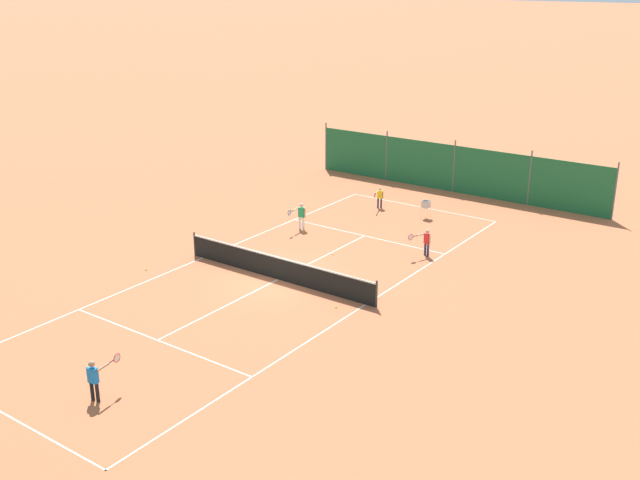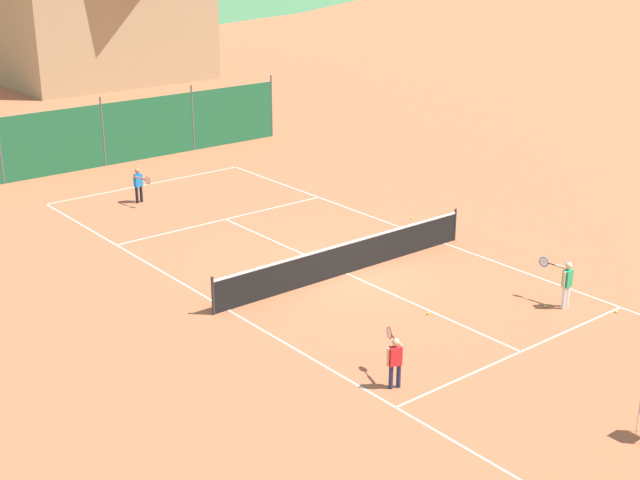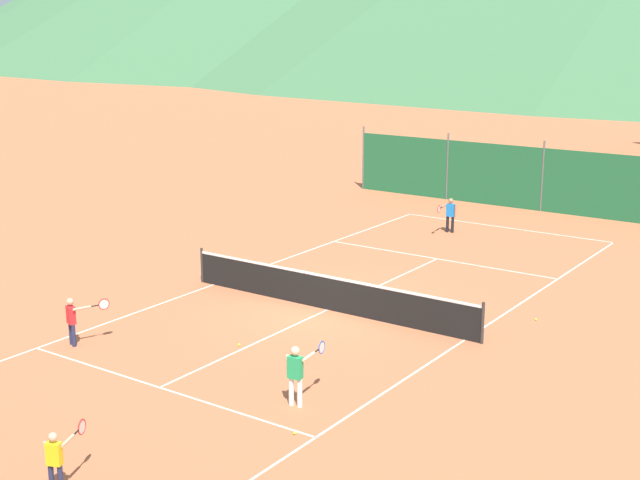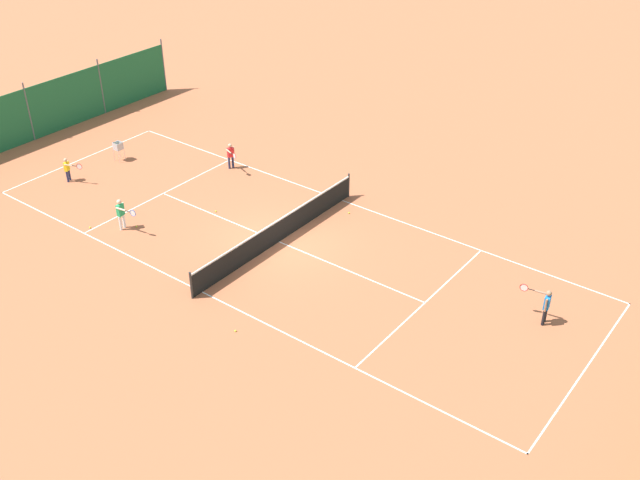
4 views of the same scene
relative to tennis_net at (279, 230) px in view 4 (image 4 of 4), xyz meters
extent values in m
plane|color=#B7603D|center=(0.00, 0.00, -0.50)|extent=(600.00, 600.00, 0.00)
cube|color=white|center=(0.00, 11.90, -0.50)|extent=(8.25, 0.05, 0.01)
cube|color=white|center=(0.00, -11.90, -0.50)|extent=(8.25, 0.05, 0.01)
cube|color=white|center=(-4.10, 0.00, -0.50)|extent=(0.05, 23.85, 0.01)
cube|color=white|center=(4.10, 0.00, -0.50)|extent=(0.05, 23.85, 0.01)
cube|color=white|center=(0.00, 6.40, -0.50)|extent=(8.20, 0.05, 0.01)
cube|color=white|center=(0.00, -6.40, -0.50)|extent=(8.20, 0.05, 0.01)
cube|color=white|center=(0.00, 0.00, -0.50)|extent=(0.05, 12.80, 0.01)
cylinder|color=#2D2D2D|center=(-4.55, 0.00, 0.03)|extent=(0.08, 0.08, 1.06)
cylinder|color=#2D2D2D|center=(4.55, 0.00, 0.03)|extent=(0.08, 0.08, 1.06)
cube|color=black|center=(0.00, 0.00, -0.04)|extent=(9.10, 0.02, 0.91)
cube|color=white|center=(0.00, 0.00, 0.43)|extent=(9.10, 0.04, 0.06)
cube|color=#1E6038|center=(0.00, -15.50, 0.80)|extent=(17.20, 0.04, 2.60)
cylinder|color=#59595E|center=(-8.60, -15.50, 0.95)|extent=(0.08, 0.08, 2.90)
cylinder|color=#59595E|center=(-4.30, -15.50, 0.95)|extent=(0.08, 0.08, 2.90)
cylinder|color=#59595E|center=(0.00, -15.50, 0.95)|extent=(0.08, 0.08, 2.90)
cylinder|color=#23284C|center=(-3.62, -5.73, -0.22)|extent=(0.10, 0.10, 0.56)
cylinder|color=#23284C|center=(-3.45, -5.80, -0.22)|extent=(0.10, 0.10, 0.56)
cube|color=red|center=(-3.54, -5.76, 0.28)|extent=(0.31, 0.24, 0.43)
sphere|color=tan|center=(-3.54, -5.76, 0.61)|extent=(0.17, 0.17, 0.17)
cylinder|color=tan|center=(-3.70, -5.70, 0.28)|extent=(0.06, 0.06, 0.43)
cylinder|color=tan|center=(-3.30, -5.62, 0.45)|extent=(0.21, 0.43, 0.06)
cylinder|color=black|center=(-3.19, -5.33, 0.45)|extent=(0.10, 0.20, 0.03)
torus|color=red|center=(-3.10, -5.10, 0.45)|extent=(0.12, 0.27, 0.28)
cylinder|color=silver|center=(-3.10, -5.10, 0.45)|extent=(0.09, 0.24, 0.25)
cylinder|color=#23284C|center=(1.62, -10.55, -0.24)|extent=(0.09, 0.09, 0.51)
cylinder|color=#23284C|center=(1.78, -10.48, -0.24)|extent=(0.09, 0.09, 0.51)
cube|color=yellow|center=(1.70, -10.51, 0.21)|extent=(0.28, 0.23, 0.40)
sphere|color=tan|center=(1.70, -10.51, 0.51)|extent=(0.16, 0.16, 0.16)
cylinder|color=tan|center=(1.56, -10.58, 0.21)|extent=(0.06, 0.06, 0.40)
cylinder|color=tan|center=(1.77, -10.27, 0.37)|extent=(0.21, 0.39, 0.06)
cylinder|color=black|center=(1.65, -10.01, 0.37)|extent=(0.10, 0.18, 0.03)
torus|color=red|center=(1.56, -9.79, 0.37)|extent=(0.13, 0.27, 0.28)
cylinder|color=silver|center=(1.56, -9.79, 0.37)|extent=(0.10, 0.23, 0.25)
cylinder|color=white|center=(2.85, -5.48, -0.20)|extent=(0.11, 0.11, 0.60)
cylinder|color=white|center=(3.04, -5.46, -0.20)|extent=(0.11, 0.11, 0.60)
cube|color=#239E5B|center=(2.94, -5.47, 0.34)|extent=(0.31, 0.20, 0.47)
sphere|color=beige|center=(2.94, -5.47, 0.69)|extent=(0.19, 0.19, 0.19)
cylinder|color=beige|center=(2.76, -5.50, 0.34)|extent=(0.07, 0.07, 0.47)
cylinder|color=beige|center=(3.09, -5.21, 0.52)|extent=(0.13, 0.47, 0.07)
cylinder|color=black|center=(3.05, -4.88, 0.52)|extent=(0.06, 0.22, 0.03)
torus|color=#1E4CB2|center=(3.01, -4.63, 0.52)|extent=(0.06, 0.28, 0.28)
cylinder|color=silver|center=(3.01, -4.63, 0.52)|extent=(0.04, 0.25, 0.25)
cylinder|color=black|center=(-1.26, 10.02, -0.20)|extent=(0.11, 0.11, 0.60)
cylinder|color=black|center=(-1.45, 9.99, -0.20)|extent=(0.11, 0.11, 0.60)
cube|color=blue|center=(-1.36, 10.00, 0.34)|extent=(0.31, 0.21, 0.47)
sphere|color=#A37556|center=(-1.36, 10.00, 0.69)|extent=(0.18, 0.18, 0.18)
cylinder|color=#A37556|center=(-1.18, 10.03, 0.34)|extent=(0.07, 0.07, 0.47)
cylinder|color=#A37556|center=(-1.50, 9.74, 0.52)|extent=(0.14, 0.47, 0.07)
cylinder|color=black|center=(-1.45, 9.41, 0.52)|extent=(0.06, 0.22, 0.03)
torus|color=red|center=(-1.41, 9.16, 0.52)|extent=(0.07, 0.28, 0.28)
cylinder|color=silver|center=(-1.41, 9.16, 0.52)|extent=(0.04, 0.25, 0.25)
sphere|color=#CCE033|center=(3.71, -6.53, -0.47)|extent=(0.07, 0.07, 0.07)
sphere|color=#CCE033|center=(4.99, 2.38, -0.47)|extent=(0.07, 0.07, 0.07)
sphere|color=#CCE033|center=(2.55, -5.14, -0.47)|extent=(0.07, 0.07, 0.07)
sphere|color=#CCE033|center=(-3.38, 0.87, -0.47)|extent=(0.07, 0.07, 0.07)
sphere|color=#CCE033|center=(-0.20, -3.51, -0.47)|extent=(0.07, 0.07, 0.07)
cylinder|color=#B7B7BC|center=(-1.19, -10.57, -0.22)|extent=(0.02, 0.02, 0.55)
cylinder|color=#B7B7BC|center=(-0.85, -10.57, -0.22)|extent=(0.02, 0.02, 0.55)
cylinder|color=#B7B7BC|center=(-1.19, -10.23, -0.22)|extent=(0.02, 0.02, 0.55)
cylinder|color=#B7B7BC|center=(-0.85, -10.23, -0.22)|extent=(0.02, 0.02, 0.55)
cube|color=#B7B7BC|center=(-1.02, -10.40, 0.06)|extent=(0.34, 0.34, 0.02)
cube|color=#B7B7BC|center=(-1.02, -10.57, 0.22)|extent=(0.34, 0.02, 0.34)
cube|color=#B7B7BC|center=(-1.02, -10.23, 0.22)|extent=(0.34, 0.02, 0.34)
cube|color=#B7B7BC|center=(-1.19, -10.40, 0.22)|extent=(0.02, 0.34, 0.34)
cube|color=#B7B7BC|center=(-0.85, -10.40, 0.22)|extent=(0.02, 0.34, 0.34)
sphere|color=#CCE033|center=(-0.91, -10.33, 0.10)|extent=(0.07, 0.07, 0.07)
sphere|color=#CCE033|center=(-0.94, -10.30, 0.10)|extent=(0.07, 0.07, 0.07)
sphere|color=#CCE033|center=(-1.08, -10.38, 0.10)|extent=(0.07, 0.07, 0.07)
sphere|color=#CCE033|center=(-1.11, -10.28, 0.10)|extent=(0.07, 0.07, 0.07)
sphere|color=#CCE033|center=(-1.13, -10.43, 0.10)|extent=(0.07, 0.07, 0.07)
sphere|color=#CCE033|center=(-0.97, -10.35, 0.10)|extent=(0.07, 0.07, 0.07)
sphere|color=#CCE033|center=(-1.11, -10.41, 0.16)|extent=(0.07, 0.07, 0.07)
sphere|color=#CCE033|center=(-1.05, -10.52, 0.16)|extent=(0.07, 0.07, 0.07)
sphere|color=#CCE033|center=(-0.89, -10.29, 0.16)|extent=(0.07, 0.07, 0.07)
sphere|color=#CCE033|center=(-1.16, -10.41, 0.16)|extent=(0.07, 0.07, 0.07)
camera|label=1|loc=(-17.28, 21.29, 10.99)|focal=42.00mm
camera|label=2|loc=(-15.68, -18.20, 9.19)|focal=50.00mm
camera|label=3|loc=(12.97, -19.01, 7.21)|focal=50.00mm
camera|label=4|loc=(18.22, 15.85, 14.52)|focal=42.00mm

